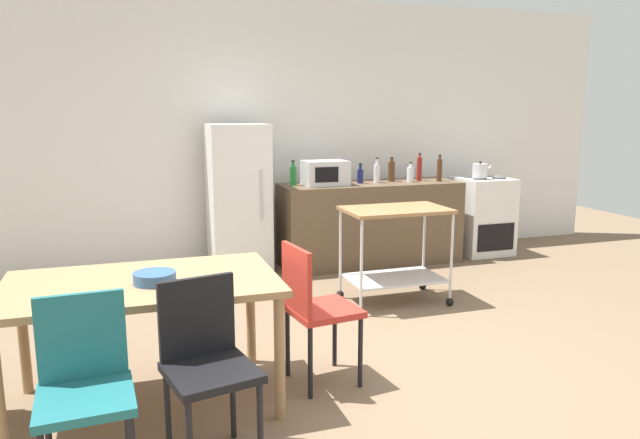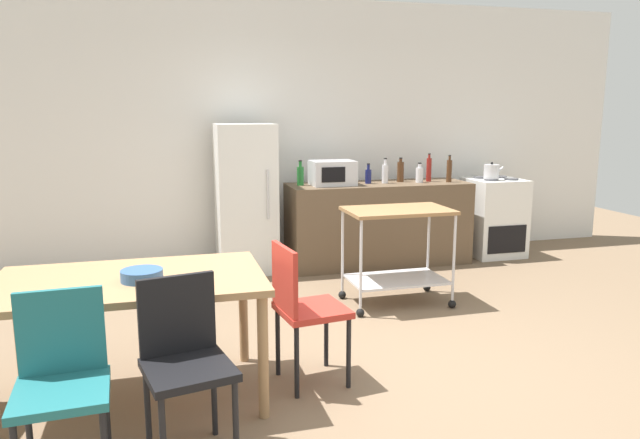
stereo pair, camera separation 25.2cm
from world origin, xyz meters
TOP-DOWN VIEW (x-y plane):
  - ground_plane at (0.00, 0.00)m, footprint 12.00×12.00m
  - back_wall at (0.00, 3.20)m, footprint 8.40×0.12m
  - kitchen_counter at (0.90, 2.60)m, footprint 2.00×0.64m
  - dining_table at (-1.60, 0.00)m, footprint 1.50×0.90m
  - chair_teal at (-1.87, -0.73)m, footprint 0.42×0.42m
  - chair_black at (-1.33, -0.64)m, footprint 0.48×0.48m
  - chair_red at (-0.60, -0.04)m, footprint 0.45×0.45m
  - stove_oven at (2.35, 2.62)m, footprint 0.60×0.61m
  - refrigerator at (-0.55, 2.70)m, footprint 0.60×0.63m
  - kitchen_cart at (0.56, 1.25)m, footprint 0.91×0.57m
  - bottle_wine at (0.03, 2.65)m, footprint 0.07×0.07m
  - microwave at (0.37, 2.59)m, footprint 0.46×0.35m
  - bottle_sparkling_water at (0.78, 2.61)m, footprint 0.07×0.07m
  - bottle_sesame_oil at (0.97, 2.59)m, footprint 0.07×0.07m
  - bottle_vinegar at (1.18, 2.67)m, footprint 0.07×0.07m
  - bottle_olive_oil at (1.35, 2.54)m, footprint 0.08×0.08m
  - bottle_hot_sauce at (1.50, 2.62)m, footprint 0.06×0.06m
  - bottle_soy_sauce at (1.69, 2.50)m, footprint 0.06×0.06m
  - fruit_bowl at (-1.53, -0.08)m, footprint 0.23×0.23m
  - kettle at (2.23, 2.52)m, footprint 0.24×0.17m

SIDE VIEW (x-z plane):
  - ground_plane at x=0.00m, z-range 0.00..0.00m
  - kitchen_counter at x=0.90m, z-range 0.00..0.90m
  - stove_oven at x=2.35m, z-range -0.01..0.91m
  - chair_teal at x=-1.87m, z-range 0.07..0.96m
  - chair_black at x=-1.33m, z-range 0.07..0.96m
  - chair_red at x=-0.60m, z-range 0.07..0.96m
  - kitchen_cart at x=0.56m, z-range 0.15..1.00m
  - dining_table at x=-1.60m, z-range 0.30..1.05m
  - refrigerator at x=-0.55m, z-range 0.00..1.55m
  - fruit_bowl at x=-1.53m, z-range 0.75..0.81m
  - bottle_sparkling_water at x=0.78m, z-range 0.88..1.09m
  - bottle_olive_oil at x=1.35m, z-range 0.88..1.10m
  - kettle at x=2.23m, z-range 0.91..1.10m
  - bottle_wine at x=0.03m, z-range 0.87..1.14m
  - bottle_sesame_oil at x=0.97m, z-range 0.87..1.15m
  - bottle_vinegar at x=1.18m, z-range 0.88..1.15m
  - bottle_soy_sauce at x=1.69m, z-range 0.88..1.18m
  - microwave at x=0.37m, z-range 0.90..1.16m
  - bottle_hot_sauce at x=1.50m, z-range 0.88..1.19m
  - back_wall at x=0.00m, z-range 0.00..2.90m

